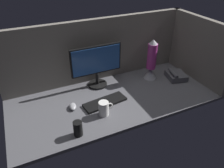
{
  "coord_description": "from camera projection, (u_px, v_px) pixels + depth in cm",
  "views": [
    {
      "loc": [
        -68.73,
        -141.68,
        112.23
      ],
      "look_at": [
        -2.61,
        0.0,
        14.0
      ],
      "focal_mm": 35.11,
      "sensor_mm": 36.0,
      "label": 1
    }
  ],
  "objects": [
    {
      "name": "cubicle_wall_back",
      "position": [
        98.0,
        50.0,
        2.06
      ],
      "size": [
        180.0,
        5.0,
        59.33
      ],
      "color": "slate",
      "rests_on": "ground_plane"
    },
    {
      "name": "ground_plane",
      "position": [
        115.0,
        98.0,
        1.94
      ],
      "size": [
        180.0,
        80.0,
        3.0
      ],
      "primitive_type": "cube",
      "color": "#515156"
    },
    {
      "name": "monitor",
      "position": [
        96.0,
        64.0,
        1.98
      ],
      "size": [
        47.63,
        18.0,
        39.35
      ],
      "color": "black",
      "rests_on": "ground_plane"
    },
    {
      "name": "mouse",
      "position": [
        73.0,
        107.0,
        1.78
      ],
      "size": [
        7.67,
        10.63,
        3.4
      ],
      "primitive_type": "ellipsoid",
      "rotation": [
        0.0,
        0.0,
        -0.23
      ],
      "color": "#99999E",
      "rests_on": "ground_plane"
    },
    {
      "name": "mug_black_travel",
      "position": [
        78.0,
        129.0,
        1.51
      ],
      "size": [
        6.44,
        6.44,
        11.47
      ],
      "color": "black",
      "rests_on": "ground_plane"
    },
    {
      "name": "cubicle_wall_side",
      "position": [
        198.0,
        49.0,
        2.09
      ],
      "size": [
        5.0,
        80.0,
        59.33
      ],
      "primitive_type": "cube",
      "color": "slate",
      "rests_on": "ground_plane"
    },
    {
      "name": "keyboard",
      "position": [
        105.0,
        102.0,
        1.85
      ],
      "size": [
        38.35,
        17.59,
        2.0
      ],
      "primitive_type": "cube",
      "rotation": [
        0.0,
        0.0,
        0.13
      ],
      "color": "black",
      "rests_on": "ground_plane"
    },
    {
      "name": "lava_lamp",
      "position": [
        151.0,
        63.0,
        2.12
      ],
      "size": [
        12.45,
        12.45,
        40.74
      ],
      "color": "#A5A5AD",
      "rests_on": "ground_plane"
    },
    {
      "name": "desk_phone",
      "position": [
        176.0,
        76.0,
        2.18
      ],
      "size": [
        20.86,
        22.35,
        8.8
      ],
      "color": "#4C4C51",
      "rests_on": "ground_plane"
    },
    {
      "name": "mug_ceramic_white",
      "position": [
        104.0,
        108.0,
        1.7
      ],
      "size": [
        11.88,
        7.96,
        11.9
      ],
      "color": "white",
      "rests_on": "ground_plane"
    }
  ]
}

